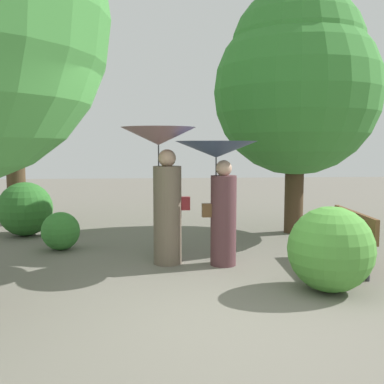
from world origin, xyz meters
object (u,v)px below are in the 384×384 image
Objects in this scene: park_bench at (343,233)px; tree_mid_left at (12,76)px; person_left at (163,172)px; tree_near_right at (297,80)px; person_right at (219,175)px.

tree_mid_left is at bearing -122.56° from park_bench.
person_left is 2.81m from park_bench.
tree_near_right is at bearing -52.84° from person_left.
person_left is 0.41× the size of tree_mid_left.
park_bench is (2.63, -0.45, -0.88)m from person_left.
person_left is 0.42× the size of tree_near_right.
tree_mid_left is at bearing 166.06° from tree_near_right.
park_bench is 0.31× the size of tree_near_right.
tree_mid_left is (-5.86, 4.15, 2.79)m from park_bench.
park_bench is 3.71m from tree_near_right.
tree_near_right is at bearing -13.94° from tree_mid_left.
tree_mid_left reaches higher than person_right.
person_right is (0.82, -0.16, -0.04)m from person_left.
park_bench is (1.80, -0.29, -0.84)m from person_right.
tree_near_right is 6.14m from tree_mid_left.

